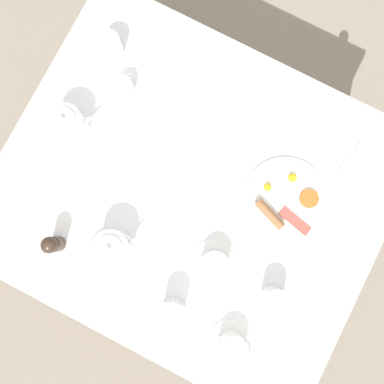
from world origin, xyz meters
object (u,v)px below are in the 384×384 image
water_glass_tall (173,312)px  fork_by_plate (311,118)px  breakfast_plate (285,200)px  water_glass_short (274,299)px  teacup_with_saucer_right (232,347)px  wine_glass_spare (111,46)px  napkin_folded (366,173)px  creamer_jug (125,87)px  teapot_far (67,124)px  teacup_with_saucer_left (214,265)px  pepper_grinder (52,245)px  teapot_near (112,248)px  knife_by_plate (223,142)px

water_glass_tall → fork_by_plate: 0.77m
breakfast_plate → water_glass_short: size_ratio=3.47×
teacup_with_saucer_right → wine_glass_spare: (0.67, 0.78, 0.01)m
napkin_folded → creamer_jug: bearing=97.8°
teacup_with_saucer_right → teapot_far: bearing=64.1°
teacup_with_saucer_left → pepper_grinder: pepper_grinder is taller
napkin_folded → teapot_near: bearing=133.6°
pepper_grinder → knife_by_plate: pepper_grinder is taller
creamer_jug → fork_by_plate: (0.20, -0.59, -0.03)m
teacup_with_saucer_right → water_glass_short: bearing=-14.0°
breakfast_plate → teacup_with_saucer_left: 0.31m
teapot_far → wine_glass_spare: size_ratio=1.93×
fork_by_plate → knife_by_plate: bearing=132.7°
wine_glass_spare → creamer_jug: wine_glass_spare is taller
teapot_far → creamer_jug: teapot_far is taller
teapot_near → fork_by_plate: bearing=13.5°
knife_by_plate → teacup_with_saucer_right: bearing=-151.0°
teacup_with_saucer_left → wine_glass_spare: 0.78m
teapot_far → fork_by_plate: teapot_far is taller
water_glass_tall → pepper_grinder: 0.42m
breakfast_plate → teacup_with_saucer_right: size_ratio=1.78×
water_glass_short → creamer_jug: 0.82m
teacup_with_saucer_right → fork_by_plate: size_ratio=0.90×
water_glass_tall → napkin_folded: 0.76m
water_glass_tall → water_glass_short: size_ratio=1.13×
teapot_far → teacup_with_saucer_right: (-0.38, -0.78, -0.02)m
teapot_near → teacup_with_saucer_right: (-0.10, -0.47, -0.02)m
pepper_grinder → knife_by_plate: size_ratio=0.61×
teapot_far → knife_by_plate: 0.50m
water_glass_tall → creamer_jug: (0.56, 0.47, -0.01)m
fork_by_plate → water_glass_tall: bearing=171.0°
breakfast_plate → teapot_far: size_ratio=1.71×
teapot_far → fork_by_plate: 0.79m
teacup_with_saucer_left → teapot_near: bearing=107.6°
napkin_folded → fork_by_plate: bearing=70.5°
creamer_jug → teacup_with_saucer_right: bearing=-130.2°
breakfast_plate → wine_glass_spare: (0.19, 0.73, 0.03)m
teacup_with_saucer_left → pepper_grinder: bearing=110.0°
teacup_with_saucer_right → knife_by_plate: bearing=29.0°
teapot_near → fork_by_plate: size_ratio=0.90×
teacup_with_saucer_right → creamer_jug: 0.89m
teapot_near → water_glass_tall: size_ratio=1.72×
breakfast_plate → fork_by_plate: (0.29, 0.04, -0.01)m
breakfast_plate → water_glass_short: 0.31m
teapot_near → knife_by_plate: bearing=24.6°
breakfast_plate → fork_by_plate: bearing=8.2°
wine_glass_spare → napkin_folded: (0.02, -0.93, -0.04)m
creamer_jug → pepper_grinder: pepper_grinder is taller
teacup_with_saucer_right → wine_glass_spare: size_ratio=1.85×
knife_by_plate → napkin_folded: bearing=-75.4°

